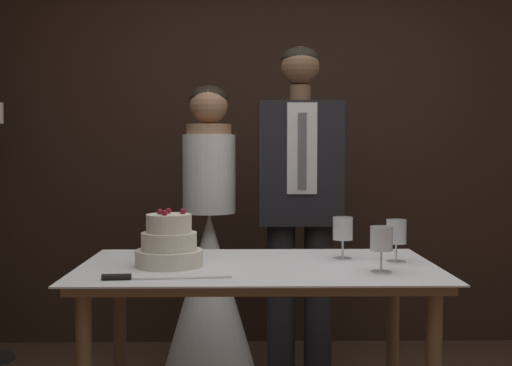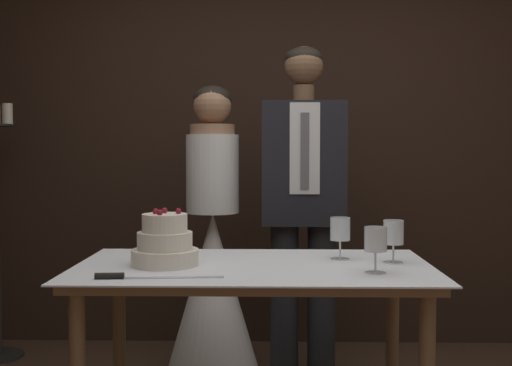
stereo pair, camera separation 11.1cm
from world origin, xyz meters
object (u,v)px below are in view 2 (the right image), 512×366
Objects in this scene: bride at (213,276)px; tiered_cake at (165,244)px; cake_table at (253,290)px; wine_glass_far at (340,231)px; groom at (303,197)px; wine_glass_near at (376,242)px; cake_knife at (135,277)px; wine_glass_middle at (393,233)px.

tiered_cake is at bearing -96.08° from bride.
cake_table is at bearing -75.45° from bride.
wine_glass_far is 0.81m from groom.
wine_glass_far reaches higher than wine_glass_near.
tiered_cake is 0.58× the size of cake_knife.
wine_glass_far is (-0.20, 0.08, -0.00)m from wine_glass_middle.
cake_table is at bearing 159.88° from wine_glass_near.
cake_table is at bearing 29.35° from cake_knife.
bride is at bearing 83.92° from tiered_cake.
bride is (-0.79, 0.87, -0.34)m from wine_glass_middle.
bride reaches higher than cake_knife.
cake_table is 0.86× the size of bride.
bride is (-0.59, 0.80, -0.34)m from wine_glass_far.
wine_glass_far is at bearing 23.41° from cake_knife.
wine_glass_middle reaches higher than cake_knife.
wine_glass_middle is 0.22m from wine_glass_far.
tiered_cake is 0.80m from wine_glass_near.
cake_table is 3.10× the size of cake_knife.
wine_glass_far reaches higher than cake_knife.
wine_glass_middle is (0.89, 0.07, 0.03)m from tiered_cake.
cake_knife is at bearing -97.71° from bride.
cake_knife is 1.38m from groom.
bride reaches higher than wine_glass_far.
cake_table is 1.00m from groom.
wine_glass_far is at bearing -82.26° from groom.
wine_glass_middle is (0.95, 0.33, 0.11)m from cake_knife.
wine_glass_near is at bearing -57.88° from bride.
tiered_cake is (-0.34, -0.02, 0.18)m from cake_table.
groom reaches higher than wine_glass_middle.
cake_knife is at bearing -145.47° from cake_table.
cake_knife is at bearing -103.44° from tiered_cake.
groom is at bearing 75.45° from cake_table.
groom is at bearing 56.68° from cake_knife.
cake_table is 0.97m from bride.
wine_glass_far is (0.75, 0.41, 0.11)m from cake_knife.
cake_knife is at bearing -118.14° from groom.
wine_glass_near is 0.24m from wine_glass_middle.
wine_glass_middle is (0.55, 0.05, 0.22)m from cake_table.
tiered_cake is 1.12m from groom.
wine_glass_far is at bearing 107.85° from wine_glass_near.
groom is (-0.20, 1.09, 0.08)m from wine_glass_near.
cake_knife is 1.02m from wine_glass_middle.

